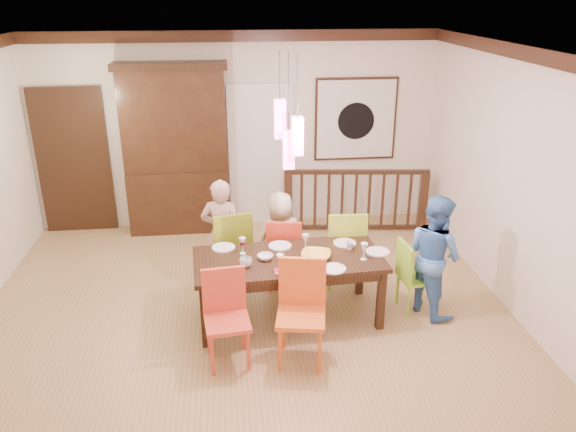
{
  "coord_description": "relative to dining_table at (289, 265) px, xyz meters",
  "views": [
    {
      "loc": [
        -0.14,
        -5.78,
        3.45
      ],
      "look_at": [
        0.5,
        0.02,
        1.07
      ],
      "focal_mm": 35.0,
      "sensor_mm": 36.0,
      "label": 1
    }
  ],
  "objects": [
    {
      "name": "floor",
      "position": [
        -0.46,
        0.38,
        -0.66
      ],
      "size": [
        6.0,
        6.0,
        0.0
      ],
      "primitive_type": "plane",
      "color": "#9E7D4C",
      "rests_on": "ground"
    },
    {
      "name": "ceiling",
      "position": [
        -0.46,
        0.38,
        2.24
      ],
      "size": [
        6.0,
        6.0,
        0.0
      ],
      "primitive_type": "plane",
      "rotation": [
        3.14,
        0.0,
        0.0
      ],
      "color": "white",
      "rests_on": "wall_back"
    },
    {
      "name": "wall_back",
      "position": [
        -0.46,
        2.88,
        0.79
      ],
      "size": [
        6.0,
        0.0,
        6.0
      ],
      "primitive_type": "plane",
      "rotation": [
        1.57,
        0.0,
        0.0
      ],
      "color": "beige",
      "rests_on": "floor"
    },
    {
      "name": "wall_right",
      "position": [
        2.54,
        0.38,
        0.79
      ],
      "size": [
        0.0,
        5.0,
        5.0
      ],
      "primitive_type": "plane",
      "rotation": [
        1.57,
        0.0,
        -1.57
      ],
      "color": "beige",
      "rests_on": "floor"
    },
    {
      "name": "crown_molding",
      "position": [
        -0.46,
        0.38,
        2.16
      ],
      "size": [
        6.0,
        5.0,
        0.16
      ],
      "primitive_type": null,
      "color": "black",
      "rests_on": "wall_back"
    },
    {
      "name": "panel_door",
      "position": [
        -2.86,
        2.83,
        0.39
      ],
      "size": [
        1.04,
        0.07,
        2.24
      ],
      "primitive_type": "cube",
      "color": "black",
      "rests_on": "wall_back"
    },
    {
      "name": "white_doorway",
      "position": [
        -0.11,
        2.85,
        0.39
      ],
      "size": [
        0.97,
        0.05,
        2.22
      ],
      "primitive_type": "cube",
      "color": "silver",
      "rests_on": "wall_back"
    },
    {
      "name": "painting",
      "position": [
        1.34,
        2.84,
        0.94
      ],
      "size": [
        1.25,
        0.06,
        1.25
      ],
      "color": "black",
      "rests_on": "wall_back"
    },
    {
      "name": "pendant_cluster",
      "position": [
        0.0,
        -0.0,
        1.44
      ],
      "size": [
        0.27,
        0.21,
        1.14
      ],
      "color": "#FF4CA5",
      "rests_on": "ceiling"
    },
    {
      "name": "dining_table",
      "position": [
        0.0,
        0.0,
        0.0
      ],
      "size": [
        2.09,
        1.06,
        0.75
      ],
      "rotation": [
        0.0,
        0.0,
        0.07
      ],
      "color": "black",
      "rests_on": "floor"
    },
    {
      "name": "chair_far_left",
      "position": [
        -0.62,
        0.82,
        -0.08
      ],
      "size": [
        0.54,
        0.54,
        1.02
      ],
      "rotation": [
        0.0,
        0.0,
        3.34
      ],
      "color": "#85A21F",
      "rests_on": "floor"
    },
    {
      "name": "chair_far_mid",
      "position": [
        0.03,
        0.73,
        -0.13
      ],
      "size": [
        0.47,
        0.47,
        0.93
      ],
      "rotation": [
        0.0,
        0.0,
        3.02
      ],
      "color": "#BA321A",
      "rests_on": "floor"
    },
    {
      "name": "chair_far_right",
      "position": [
        0.76,
        0.69,
        -0.08
      ],
      "size": [
        0.48,
        0.48,
        1.02
      ],
      "rotation": [
        0.0,
        0.0,
        3.1
      ],
      "color": "#99B82A",
      "rests_on": "floor"
    },
    {
      "name": "chair_near_left",
      "position": [
        -0.68,
        -0.74,
        -0.12
      ],
      "size": [
        0.47,
        0.47,
        0.95
      ],
      "rotation": [
        0.0,
        0.0,
        0.11
      ],
      "color": "#CC412A",
      "rests_on": "floor"
    },
    {
      "name": "chair_near_mid",
      "position": [
        0.03,
        -0.79,
        -0.07
      ],
      "size": [
        0.54,
        0.54,
        1.03
      ],
      "rotation": [
        0.0,
        0.0,
        -0.18
      ],
      "color": "#DA5A20",
      "rests_on": "floor"
    },
    {
      "name": "chair_end_right",
      "position": [
        1.47,
        0.01,
        -0.18
      ],
      "size": [
        0.42,
        0.42,
        0.85
      ],
      "rotation": [
        0.0,
        0.0,
        1.67
      ],
      "color": "#89CD2C",
      "rests_on": "floor"
    },
    {
      "name": "china_hutch",
      "position": [
        -1.35,
        2.68,
        0.59
      ],
      "size": [
        1.58,
        0.46,
        2.5
      ],
      "color": "black",
      "rests_on": "floor"
    },
    {
      "name": "balustrade",
      "position": [
        1.28,
        2.33,
        -0.16
      ],
      "size": [
        2.16,
        0.31,
        0.96
      ],
      "rotation": [
        0.0,
        0.0,
        -0.11
      ],
      "color": "black",
      "rests_on": "floor"
    },
    {
      "name": "person_far_left",
      "position": [
        -0.72,
        0.83,
        0.03
      ],
      "size": [
        0.56,
        0.43,
        1.38
      ],
      "primitive_type": "imported",
      "rotation": [
        0.0,
        0.0,
        2.93
      ],
      "color": "#CFA49D",
      "rests_on": "floor"
    },
    {
      "name": "person_far_mid",
      "position": [
        -0.01,
        0.82,
        -0.07
      ],
      "size": [
        0.64,
        0.47,
        1.19
      ],
      "primitive_type": "imported",
      "rotation": [
        0.0,
        0.0,
        3.32
      ],
      "color": "#C4BA94",
      "rests_on": "floor"
    },
    {
      "name": "person_end_right",
      "position": [
        1.62,
        -0.02,
        0.04
      ],
      "size": [
        0.76,
        0.83,
        1.4
      ],
      "primitive_type": "imported",
      "rotation": [
        0.0,
        0.0,
        1.97
      ],
      "color": "#457BC3",
      "rests_on": "floor"
    },
    {
      "name": "serving_bowl",
      "position": [
        0.29,
        -0.07,
        0.13
      ],
      "size": [
        0.39,
        0.39,
        0.08
      ],
      "primitive_type": "imported",
      "rotation": [
        0.0,
        0.0,
        -0.26
      ],
      "color": "gold",
      "rests_on": "dining_table"
    },
    {
      "name": "small_bowl",
      "position": [
        -0.25,
        -0.02,
        0.11
      ],
      "size": [
        0.2,
        0.2,
        0.05
      ],
      "primitive_type": "imported",
      "rotation": [
        0.0,
        0.0,
        -0.2
      ],
      "color": "white",
      "rests_on": "dining_table"
    },
    {
      "name": "cup_left",
      "position": [
        -0.47,
        -0.16,
        0.14
      ],
      "size": [
        0.16,
        0.16,
        0.1
      ],
      "primitive_type": "imported",
      "rotation": [
        0.0,
        0.0,
        -0.28
      ],
      "color": "silver",
      "rests_on": "dining_table"
    },
    {
      "name": "cup_right",
      "position": [
        0.7,
        0.12,
        0.13
      ],
      "size": [
        0.1,
        0.1,
        0.09
      ],
      "primitive_type": "imported",
      "rotation": [
        0.0,
        0.0,
        0.05
      ],
      "color": "silver",
      "rests_on": "dining_table"
    },
    {
      "name": "plate_far_left",
      "position": [
        -0.7,
        0.31,
        0.09
      ],
      "size": [
        0.26,
        0.26,
        0.01
      ],
      "primitive_type": "cylinder",
      "color": "white",
      "rests_on": "dining_table"
    },
    {
      "name": "plate_far_mid",
      "position": [
        -0.06,
        0.29,
        0.09
      ],
      "size": [
        0.26,
        0.26,
        0.01
      ],
      "primitive_type": "cylinder",
      "color": "white",
      "rests_on": "dining_table"
    },
    {
      "name": "plate_far_right",
      "position": [
        0.67,
        0.28,
        0.09
      ],
      "size": [
        0.26,
        0.26,
        0.01
      ],
      "primitive_type": "cylinder",
      "color": "white",
      "rests_on": "dining_table"
    },
    {
      "name": "plate_near_left",
      "position": [
        -0.68,
        -0.3,
        0.09
      ],
      "size": [
        0.26,
        0.26,
        0.01
      ],
      "primitive_type": "cylinder",
      "color": "white",
      "rests_on": "dining_table"
    },
    {
      "name": "plate_near_mid",
      "position": [
        0.43,
        -0.32,
        0.09
      ],
      "size": [
        0.26,
        0.26,
        0.01
      ],
      "primitive_type": "cylinder",
      "color": "white",
      "rests_on": "dining_table"
    },
    {
      "name": "plate_end_right",
      "position": [
        0.99,
        0.02,
        0.09
      ],
      "size": [
        0.26,
        0.26,
        0.01
      ],
      "primitive_type": "cylinder",
      "color": "white",
      "rests_on": "dining_table"
    },
    {
      "name": "wine_glass_a",
      "position": [
        -0.49,
        0.15,
        0.18
      ],
      "size": [
        0.08,
        0.08,
        0.19
      ],
      "primitive_type": null,
      "color": "#590C19",
      "rests_on": "dining_table"
    },
    {
      "name": "wine_glass_b",
      "position": [
        0.21,
        0.16,
        0.18
      ],
      "size": [
        0.08,
        0.08,
        0.19
      ],
      "primitive_type": null,
      "color": "silver",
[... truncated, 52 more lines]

